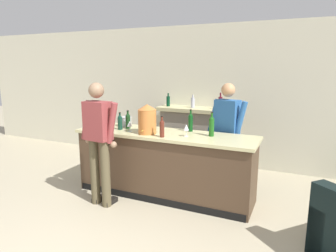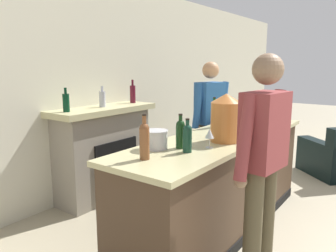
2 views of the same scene
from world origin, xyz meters
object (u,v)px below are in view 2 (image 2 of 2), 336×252
wine_bottle_cabernet_heavy (187,137)px  wine_bottle_chardonnay_pale (250,124)px  wine_bottle_riesling_slim (243,111)px  wine_glass_mid_counter (210,134)px  potted_plant_corner (222,137)px  copper_dispenser (226,118)px  fireplace_stone (104,151)px  wine_bottle_port_short (180,133)px  wine_bottle_merlot_tall (214,114)px  wine_glass_front_left (245,119)px  ice_bucket_steel (156,139)px  person_bartender (210,122)px  person_customer (262,166)px  wine_bottle_rose_blush (144,139)px

wine_bottle_cabernet_heavy → wine_bottle_chardonnay_pale: bearing=-12.8°
wine_bottle_riesling_slim → wine_glass_mid_counter: wine_bottle_riesling_slim is taller
potted_plant_corner → wine_glass_mid_counter: wine_glass_mid_counter is taller
copper_dispenser → wine_bottle_cabernet_heavy: bearing=172.3°
fireplace_stone → wine_bottle_port_short: (-0.55, -1.54, 0.52)m
fireplace_stone → wine_bottle_merlot_tall: 1.49m
wine_bottle_merlot_tall → wine_glass_front_left: 0.35m
potted_plant_corner → ice_bucket_steel: size_ratio=3.51×
potted_plant_corner → wine_bottle_merlot_tall: (-2.41, -1.12, 0.83)m
fireplace_stone → ice_bucket_steel: fireplace_stone is taller
copper_dispenser → wine_glass_front_left: size_ratio=2.54×
wine_glass_front_left → wine_glass_mid_counter: bearing=-175.6°
person_bartender → wine_glass_mid_counter: person_bartender is taller
copper_dispenser → wine_bottle_chardonnay_pale: size_ratio=1.45×
potted_plant_corner → wine_bottle_cabernet_heavy: 3.84m
ice_bucket_steel → wine_glass_front_left: bearing=-13.1°
wine_glass_front_left → wine_bottle_chardonnay_pale: bearing=-149.1°
wine_glass_mid_counter → wine_glass_front_left: wine_glass_front_left is taller
wine_bottle_chardonnay_pale → wine_glass_front_left: (0.29, 0.18, -0.01)m
ice_bucket_steel → wine_glass_mid_counter: wine_glass_mid_counter is taller
person_customer → person_bartender: size_ratio=1.02×
wine_bottle_cabernet_heavy → wine_bottle_rose_blush: 0.38m
wine_bottle_merlot_tall → wine_bottle_rose_blush: bearing=-172.3°
fireplace_stone → wine_bottle_rose_blush: (-0.97, -1.51, 0.54)m
copper_dispenser → wine_glass_mid_counter: size_ratio=2.68×
wine_bottle_port_short → wine_bottle_chardonnay_pale: bearing=-22.1°
wine_bottle_riesling_slim → wine_bottle_rose_blush: bearing=-179.6°
wine_glass_mid_counter → wine_bottle_cabernet_heavy: bearing=160.7°
person_bartender → wine_bottle_port_short: 1.56m
wine_bottle_merlot_tall → wine_bottle_rose_blush: same height
potted_plant_corner → person_customer: (-3.42, -2.05, 0.67)m
wine_bottle_rose_blush → wine_bottle_port_short: bearing=-3.7°
wine_glass_mid_counter → copper_dispenser: bearing=1.3°
wine_bottle_port_short → potted_plant_corner: bearing=21.5°
wine_bottle_merlot_tall → wine_bottle_port_short: size_ratio=1.16×
fireplace_stone → copper_dispenser: size_ratio=3.38×
fireplace_stone → wine_bottle_cabernet_heavy: bearing=-110.5°
wine_bottle_chardonnay_pale → wine_glass_front_left: wine_bottle_chardonnay_pale is taller
person_customer → wine_bottle_chardonnay_pale: bearing=28.2°
wine_bottle_port_short → wine_glass_front_left: (1.04, -0.12, -0.01)m
copper_dispenser → wine_glass_front_left: (0.59, 0.06, -0.10)m
potted_plant_corner → copper_dispenser: size_ratio=1.60×
ice_bucket_steel → wine_bottle_chardonnay_pale: bearing=-27.0°
wine_bottle_chardonnay_pale → wine_bottle_riesling_slim: 0.70m
person_bartender → ice_bucket_steel: bearing=-166.3°
potted_plant_corner → person_customer: bearing=-149.1°
person_bartender → wine_bottle_port_short: size_ratio=5.88×
wine_bottle_riesling_slim → wine_bottle_rose_blush: (-1.78, -0.01, -0.00)m
wine_bottle_chardonnay_pale → wine_bottle_riesling_slim: wine_bottle_riesling_slim is taller
wine_bottle_cabernet_heavy → wine_glass_front_left: wine_bottle_cabernet_heavy is taller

